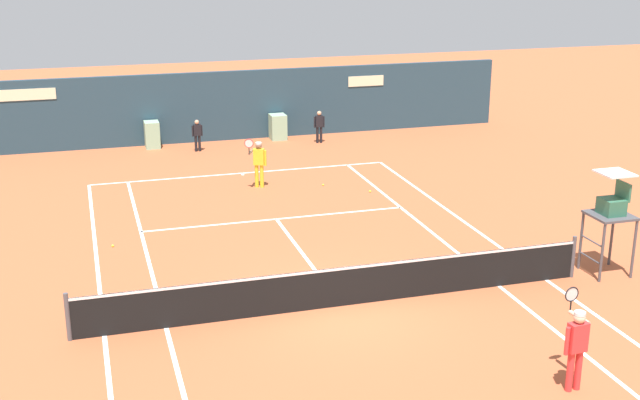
{
  "coord_description": "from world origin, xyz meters",
  "views": [
    {
      "loc": [
        -5.4,
        -16.48,
        8.05
      ],
      "look_at": [
        1.08,
        5.43,
        0.8
      ],
      "focal_mm": 46.43,
      "sensor_mm": 36.0,
      "label": 1
    }
  ],
  "objects_px": {
    "umpire_chair": "(611,209)",
    "tennis_ball_mid_court": "(370,191)",
    "player_on_baseline": "(259,160)",
    "ball_kid_right_post": "(197,133)",
    "player_near_side": "(576,342)",
    "ball_kid_centre_post": "(319,125)",
    "tennis_ball_by_sideline": "(113,246)",
    "tennis_ball_near_service_line": "(323,185)"
  },
  "relations": [
    {
      "from": "umpire_chair",
      "to": "player_on_baseline",
      "type": "height_order",
      "value": "umpire_chair"
    },
    {
      "from": "tennis_ball_near_service_line",
      "to": "ball_kid_right_post",
      "type": "bearing_deg",
      "value": 119.42
    },
    {
      "from": "umpire_chair",
      "to": "player_near_side",
      "type": "bearing_deg",
      "value": 139.87
    },
    {
      "from": "player_near_side",
      "to": "ball_kid_centre_post",
      "type": "xyz_separation_m",
      "value": [
        0.99,
        20.06,
        -0.2
      ]
    },
    {
      "from": "player_on_baseline",
      "to": "tennis_ball_by_sideline",
      "type": "xyz_separation_m",
      "value": [
        -5.06,
        -4.42,
        -0.91
      ]
    },
    {
      "from": "tennis_ball_mid_court",
      "to": "player_on_baseline",
      "type": "bearing_deg",
      "value": 154.68
    },
    {
      "from": "ball_kid_right_post",
      "to": "player_on_baseline",
      "type": "bearing_deg",
      "value": 99.51
    },
    {
      "from": "player_on_baseline",
      "to": "ball_kid_centre_post",
      "type": "bearing_deg",
      "value": -100.99
    },
    {
      "from": "tennis_ball_near_service_line",
      "to": "tennis_ball_mid_court",
      "type": "distance_m",
      "value": 1.73
    },
    {
      "from": "player_near_side",
      "to": "tennis_ball_by_sideline",
      "type": "distance_m",
      "value": 12.81
    },
    {
      "from": "player_near_side",
      "to": "tennis_ball_mid_court",
      "type": "relative_size",
      "value": 26.94
    },
    {
      "from": "umpire_chair",
      "to": "tennis_ball_mid_court",
      "type": "xyz_separation_m",
      "value": [
        -3.32,
        8.21,
        -1.65
      ]
    },
    {
      "from": "umpire_chair",
      "to": "tennis_ball_mid_court",
      "type": "distance_m",
      "value": 9.0
    },
    {
      "from": "umpire_chair",
      "to": "ball_kid_right_post",
      "type": "relative_size",
      "value": 2.08
    },
    {
      "from": "umpire_chair",
      "to": "tennis_ball_by_sideline",
      "type": "distance_m",
      "value": 13.07
    },
    {
      "from": "player_on_baseline",
      "to": "player_near_side",
      "type": "distance_m",
      "value": 14.78
    },
    {
      "from": "player_near_side",
      "to": "ball_kid_right_post",
      "type": "distance_m",
      "value": 20.46
    },
    {
      "from": "player_on_baseline",
      "to": "ball_kid_centre_post",
      "type": "distance_m",
      "value": 6.7
    },
    {
      "from": "umpire_chair",
      "to": "ball_kid_centre_post",
      "type": "height_order",
      "value": "umpire_chair"
    },
    {
      "from": "umpire_chair",
      "to": "player_on_baseline",
      "type": "relative_size",
      "value": 1.46
    },
    {
      "from": "player_near_side",
      "to": "ball_kid_right_post",
      "type": "relative_size",
      "value": 1.45
    },
    {
      "from": "ball_kid_centre_post",
      "to": "ball_kid_right_post",
      "type": "xyz_separation_m",
      "value": [
        -5.0,
        -0.0,
        -0.04
      ]
    },
    {
      "from": "player_near_side",
      "to": "ball_kid_centre_post",
      "type": "distance_m",
      "value": 20.08
    },
    {
      "from": "umpire_chair",
      "to": "tennis_ball_mid_court",
      "type": "height_order",
      "value": "umpire_chair"
    },
    {
      "from": "ball_kid_centre_post",
      "to": "tennis_ball_mid_court",
      "type": "distance_m",
      "value": 7.2
    },
    {
      "from": "umpire_chair",
      "to": "tennis_ball_mid_court",
      "type": "bearing_deg",
      "value": 22.0
    },
    {
      "from": "player_on_baseline",
      "to": "tennis_ball_by_sideline",
      "type": "relative_size",
      "value": 26.47
    },
    {
      "from": "ball_kid_centre_post",
      "to": "tennis_ball_near_service_line",
      "type": "height_order",
      "value": "ball_kid_centre_post"
    },
    {
      "from": "tennis_ball_near_service_line",
      "to": "player_on_baseline",
      "type": "bearing_deg",
      "value": 168.16
    },
    {
      "from": "umpire_chair",
      "to": "player_on_baseline",
      "type": "bearing_deg",
      "value": 34.4
    },
    {
      "from": "umpire_chair",
      "to": "player_near_side",
      "type": "distance_m",
      "value": 6.18
    },
    {
      "from": "ball_kid_centre_post",
      "to": "tennis_ball_near_service_line",
      "type": "bearing_deg",
      "value": 81.98
    },
    {
      "from": "player_on_baseline",
      "to": "ball_kid_right_post",
      "type": "xyz_separation_m",
      "value": [
        -1.25,
        5.54,
        -0.22
      ]
    },
    {
      "from": "tennis_ball_by_sideline",
      "to": "tennis_ball_mid_court",
      "type": "bearing_deg",
      "value": 18.36
    },
    {
      "from": "tennis_ball_by_sideline",
      "to": "ball_kid_centre_post",
      "type": "bearing_deg",
      "value": 48.5
    },
    {
      "from": "umpire_chair",
      "to": "tennis_ball_near_service_line",
      "type": "height_order",
      "value": "umpire_chair"
    },
    {
      "from": "ball_kid_right_post",
      "to": "tennis_ball_by_sideline",
      "type": "bearing_deg",
      "value": 65.87
    },
    {
      "from": "player_near_side",
      "to": "ball_kid_centre_post",
      "type": "bearing_deg",
      "value": 82.51
    },
    {
      "from": "tennis_ball_mid_court",
      "to": "tennis_ball_near_service_line",
      "type": "bearing_deg",
      "value": 137.64
    },
    {
      "from": "player_on_baseline",
      "to": "tennis_ball_mid_court",
      "type": "relative_size",
      "value": 26.47
    },
    {
      "from": "umpire_chair",
      "to": "ball_kid_right_post",
      "type": "xyz_separation_m",
      "value": [
        -7.97,
        15.36,
        -0.96
      ]
    },
    {
      "from": "umpire_chair",
      "to": "tennis_ball_near_service_line",
      "type": "bearing_deg",
      "value": 26.11
    }
  ]
}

